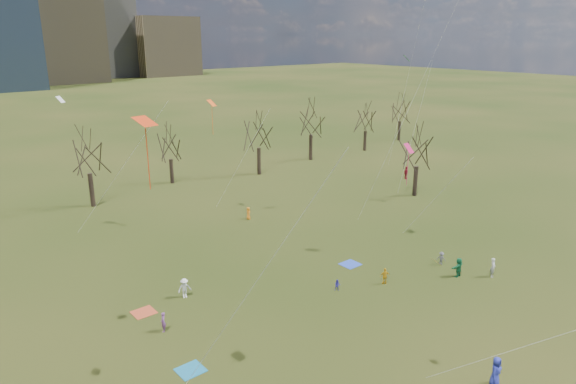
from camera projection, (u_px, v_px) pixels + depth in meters
ground at (396, 325)px, 36.29m from camera, size 500.00×500.00×0.00m
bare_tree_row at (154, 152)px, 61.76m from camera, size 113.04×29.80×9.50m
blanket_teal at (191, 370)px, 31.36m from camera, size 1.60×1.50×0.03m
blanket_navy at (350, 264)px, 45.81m from camera, size 1.60×1.50×0.03m
blanket_crimson at (144, 312)px, 37.86m from camera, size 1.60×1.50×0.03m
person_0 at (496, 371)px, 29.81m from camera, size 0.97×0.72×1.83m
person_1 at (493, 267)px, 43.26m from camera, size 0.73×0.64×1.70m
person_3 at (441, 258)px, 45.62m from camera, size 0.66×0.87×1.20m
person_4 at (385, 276)px, 42.00m from camera, size 0.89×0.71×1.42m
person_5 at (459, 267)px, 43.31m from camera, size 1.58×0.58×1.68m
person_7 at (163, 322)px, 35.30m from camera, size 0.54×0.62×1.43m
person_8 at (337, 285)px, 41.00m from camera, size 0.58×0.57×0.95m
person_9 at (185, 288)px, 39.83m from camera, size 1.13×0.78×1.60m
person_10 at (406, 173)px, 72.69m from camera, size 1.11×0.61×1.80m
person_12 at (248, 213)px, 56.80m from camera, size 0.68×0.81×1.41m
kites_airborne at (304, 132)px, 42.27m from camera, size 61.65×44.04×27.97m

